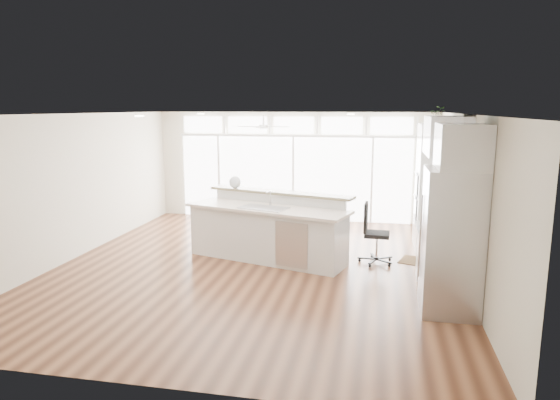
# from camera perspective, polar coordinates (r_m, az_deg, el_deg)

# --- Properties ---
(floor) EXTENTS (7.00, 8.00, 0.02)m
(floor) POSITION_cam_1_polar(r_m,az_deg,el_deg) (9.02, -2.75, -7.69)
(floor) COLOR #472516
(floor) RESTS_ON ground
(ceiling) EXTENTS (7.00, 8.00, 0.02)m
(ceiling) POSITION_cam_1_polar(r_m,az_deg,el_deg) (8.57, -2.91, 9.79)
(ceiling) COLOR white
(ceiling) RESTS_ON wall_back
(wall_back) EXTENTS (7.00, 0.04, 2.70)m
(wall_back) POSITION_cam_1_polar(r_m,az_deg,el_deg) (12.57, 1.60, 3.87)
(wall_back) COLOR beige
(wall_back) RESTS_ON floor
(wall_front) EXTENTS (7.00, 0.04, 2.70)m
(wall_front) POSITION_cam_1_polar(r_m,az_deg,el_deg) (5.01, -14.07, -6.73)
(wall_front) COLOR beige
(wall_front) RESTS_ON floor
(wall_left) EXTENTS (0.04, 8.00, 2.70)m
(wall_left) POSITION_cam_1_polar(r_m,az_deg,el_deg) (10.12, -22.44, 1.44)
(wall_left) COLOR beige
(wall_left) RESTS_ON floor
(wall_right) EXTENTS (0.04, 8.00, 2.70)m
(wall_right) POSITION_cam_1_polar(r_m,az_deg,el_deg) (8.55, 20.56, 0.04)
(wall_right) COLOR beige
(wall_right) RESTS_ON floor
(glass_wall) EXTENTS (5.80, 0.06, 2.08)m
(glass_wall) POSITION_cam_1_polar(r_m,az_deg,el_deg) (12.55, 1.55, 2.47)
(glass_wall) COLOR white
(glass_wall) RESTS_ON wall_back
(transom_row) EXTENTS (5.90, 0.06, 0.40)m
(transom_row) POSITION_cam_1_polar(r_m,az_deg,el_deg) (12.43, 1.58, 8.55)
(transom_row) COLOR white
(transom_row) RESTS_ON wall_back
(desk_window) EXTENTS (0.04, 0.85, 0.85)m
(desk_window) POSITION_cam_1_polar(r_m,az_deg,el_deg) (8.81, 20.08, 1.68)
(desk_window) COLOR white
(desk_window) RESTS_ON wall_right
(ceiling_fan) EXTENTS (1.16, 1.16, 0.32)m
(ceiling_fan) POSITION_cam_1_polar(r_m,az_deg,el_deg) (11.41, -1.90, 8.88)
(ceiling_fan) COLOR silver
(ceiling_fan) RESTS_ON ceiling
(recessed_lights) EXTENTS (3.40, 3.00, 0.02)m
(recessed_lights) POSITION_cam_1_polar(r_m,az_deg,el_deg) (8.76, -2.59, 9.68)
(recessed_lights) COLOR white
(recessed_lights) RESTS_ON ceiling
(oven_cabinet) EXTENTS (0.64, 1.20, 2.50)m
(oven_cabinet) POSITION_cam_1_polar(r_m,az_deg,el_deg) (10.29, 17.14, 1.35)
(oven_cabinet) COLOR silver
(oven_cabinet) RESTS_ON floor
(desk_nook) EXTENTS (0.72, 1.30, 0.76)m
(desk_nook) POSITION_cam_1_polar(r_m,az_deg,el_deg) (9.01, 17.53, -5.61)
(desk_nook) COLOR silver
(desk_nook) RESTS_ON floor
(upper_cabinets) EXTENTS (0.64, 1.30, 0.64)m
(upper_cabinets) POSITION_cam_1_polar(r_m,az_deg,el_deg) (8.69, 18.51, 6.97)
(upper_cabinets) COLOR silver
(upper_cabinets) RESTS_ON wall_right
(refrigerator) EXTENTS (0.76, 0.90, 2.00)m
(refrigerator) POSITION_cam_1_polar(r_m,az_deg,el_deg) (7.26, 19.00, -4.47)
(refrigerator) COLOR #B8B9BD
(refrigerator) RESTS_ON floor
(fridge_cabinet) EXTENTS (0.64, 0.90, 0.60)m
(fridge_cabinet) POSITION_cam_1_polar(r_m,az_deg,el_deg) (7.06, 20.12, 5.77)
(fridge_cabinet) COLOR silver
(fridge_cabinet) RESTS_ON wall_right
(framed_photos) EXTENTS (0.06, 0.22, 0.80)m
(framed_photos) POSITION_cam_1_polar(r_m,az_deg,el_deg) (9.44, 19.46, 1.34)
(framed_photos) COLOR black
(framed_photos) RESTS_ON wall_right
(kitchen_island) EXTENTS (3.29, 2.00, 1.23)m
(kitchen_island) POSITION_cam_1_polar(r_m,az_deg,el_deg) (9.27, -1.48, -3.17)
(kitchen_island) COLOR silver
(kitchen_island) RESTS_ON floor
(rug) EXTENTS (0.93, 0.79, 0.01)m
(rug) POSITION_cam_1_polar(r_m,az_deg,el_deg) (9.64, 15.98, -6.80)
(rug) COLOR #352211
(rug) RESTS_ON floor
(office_chair) EXTENTS (0.60, 0.55, 1.10)m
(office_chair) POSITION_cam_1_polar(r_m,az_deg,el_deg) (9.24, 11.03, -3.81)
(office_chair) COLOR black
(office_chair) RESTS_ON floor
(fishbowl) EXTENTS (0.27, 0.27, 0.24)m
(fishbowl) POSITION_cam_1_polar(r_m,az_deg,el_deg) (9.95, -5.15, 2.05)
(fishbowl) COLOR silver
(fishbowl) RESTS_ON kitchen_island
(monitor) EXTENTS (0.15, 0.51, 0.42)m
(monitor) POSITION_cam_1_polar(r_m,az_deg,el_deg) (8.86, 17.22, -1.93)
(monitor) COLOR black
(monitor) RESTS_ON desk_nook
(keyboard) EXTENTS (0.17, 0.34, 0.02)m
(keyboard) POSITION_cam_1_polar(r_m,az_deg,el_deg) (8.88, 16.06, -3.17)
(keyboard) COLOR white
(keyboard) RESTS_ON desk_nook
(potted_plant) EXTENTS (0.34, 0.37, 0.26)m
(potted_plant) POSITION_cam_1_polar(r_m,az_deg,el_deg) (10.17, 17.56, 9.04)
(potted_plant) COLOR #2A5122
(potted_plant) RESTS_ON oven_cabinet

